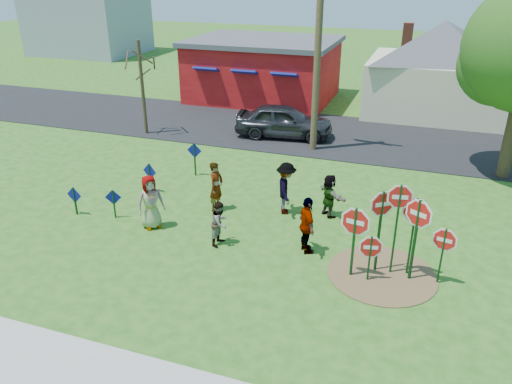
% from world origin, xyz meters
% --- Properties ---
extents(ground, '(120.00, 120.00, 0.00)m').
position_xyz_m(ground, '(0.00, 0.00, 0.00)').
color(ground, '#245618').
rests_on(ground, ground).
extents(road, '(120.00, 7.50, 0.04)m').
position_xyz_m(road, '(0.00, 11.50, 0.02)').
color(road, black).
rests_on(road, ground).
extents(dirt_patch, '(3.20, 3.20, 0.03)m').
position_xyz_m(dirt_patch, '(4.50, -1.00, 0.01)').
color(dirt_patch, brown).
rests_on(dirt_patch, ground).
extents(red_building, '(9.40, 7.69, 3.90)m').
position_xyz_m(red_building, '(-5.50, 17.99, 1.97)').
color(red_building, maroon).
rests_on(red_building, ground).
extents(cream_house, '(9.40, 9.40, 6.50)m').
position_xyz_m(cream_house, '(5.50, 18.00, 2.92)').
color(cream_house, beige).
rests_on(cream_house, ground).
extents(distant_building, '(10.00, 8.00, 8.00)m').
position_xyz_m(distant_building, '(-28.00, 30.00, 4.00)').
color(distant_building, '#8C939E').
rests_on(distant_building, ground).
extents(stop_sign_a, '(1.15, 0.19, 2.35)m').
position_xyz_m(stop_sign_a, '(3.63, -1.33, 1.60)').
color(stop_sign_a, '#0F3916').
rests_on(stop_sign_a, ground).
extents(stop_sign_b, '(0.97, 0.22, 2.98)m').
position_xyz_m(stop_sign_b, '(4.72, -0.81, 2.18)').
color(stop_sign_b, '#0F3916').
rests_on(stop_sign_b, ground).
extents(stop_sign_c, '(0.98, 0.57, 2.69)m').
position_xyz_m(stop_sign_c, '(5.27, -0.97, 1.87)').
color(stop_sign_c, '#0F3916').
rests_on(stop_sign_c, ground).
extents(stop_sign_d, '(1.05, 0.15, 2.61)m').
position_xyz_m(stop_sign_d, '(5.19, -0.70, 1.87)').
color(stop_sign_d, '#0F3916').
rests_on(stop_sign_d, ground).
extents(stop_sign_e, '(0.90, 0.23, 1.57)m').
position_xyz_m(stop_sign_e, '(4.13, -1.43, 1.02)').
color(stop_sign_e, '#0F3916').
rests_on(stop_sign_e, ground).
extents(stop_sign_f, '(0.91, 0.23, 1.88)m').
position_xyz_m(stop_sign_f, '(6.05, -0.89, 1.30)').
color(stop_sign_f, '#0F3916').
rests_on(stop_sign_f, ground).
extents(stop_sign_g, '(0.85, 0.65, 2.72)m').
position_xyz_m(stop_sign_g, '(4.27, -0.82, 1.91)').
color(stop_sign_g, '#0F3916').
rests_on(stop_sign_g, ground).
extents(blue_diamond_a, '(0.63, 0.06, 1.09)m').
position_xyz_m(blue_diamond_a, '(-6.47, -0.70, 0.66)').
color(blue_diamond_a, '#0F3916').
rests_on(blue_diamond_a, ground).
extents(blue_diamond_b, '(0.56, 0.20, 1.10)m').
position_xyz_m(blue_diamond_b, '(-4.99, -0.46, 0.68)').
color(blue_diamond_b, '#0F3916').
rests_on(blue_diamond_b, ground).
extents(blue_diamond_c, '(0.66, 0.17, 1.21)m').
position_xyz_m(blue_diamond_c, '(-4.92, 1.96, 0.74)').
color(blue_diamond_c, '#0F3916').
rests_on(blue_diamond_c, ground).
extents(blue_diamond_d, '(0.67, 0.06, 1.47)m').
position_xyz_m(blue_diamond_d, '(-3.97, 4.07, 0.92)').
color(blue_diamond_d, '#0F3916').
rests_on(blue_diamond_d, ground).
extents(person_a, '(1.08, 1.11, 1.92)m').
position_xyz_m(person_a, '(-3.37, -0.64, 0.96)').
color(person_a, '#3D4587').
rests_on(person_a, ground).
extents(person_b, '(0.55, 0.74, 1.87)m').
position_xyz_m(person_b, '(-1.79, 1.34, 0.94)').
color(person_b, '#236A5E').
rests_on(person_b, ground).
extents(person_c, '(0.64, 0.78, 1.50)m').
position_xyz_m(person_c, '(-0.70, -0.89, 0.75)').
color(person_c, brown).
rests_on(person_c, ground).
extents(person_d, '(1.09, 1.42, 1.94)m').
position_xyz_m(person_d, '(0.69, 1.95, 0.97)').
color(person_d, '#35353B').
rests_on(person_d, ground).
extents(person_e, '(0.98, 1.18, 1.89)m').
position_xyz_m(person_e, '(2.07, -0.49, 0.95)').
color(person_e, '#552F61').
rests_on(person_e, ground).
extents(person_f, '(1.38, 1.39, 1.60)m').
position_xyz_m(person_f, '(2.23, 2.22, 0.80)').
color(person_f, '#1C5029').
rests_on(person_f, ground).
extents(suv, '(5.23, 2.65, 1.71)m').
position_xyz_m(suv, '(-1.82, 10.33, 0.89)').
color(suv, '#2F2F34').
rests_on(suv, road).
extents(utility_pole, '(2.52, 0.38, 10.30)m').
position_xyz_m(utility_pole, '(0.07, 8.95, 5.42)').
color(utility_pole, '#4C3823').
rests_on(utility_pole, ground).
extents(bare_tree_west, '(1.80, 1.80, 4.87)m').
position_xyz_m(bare_tree_west, '(-8.99, 8.50, 3.15)').
color(bare_tree_west, '#382819').
rests_on(bare_tree_west, ground).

